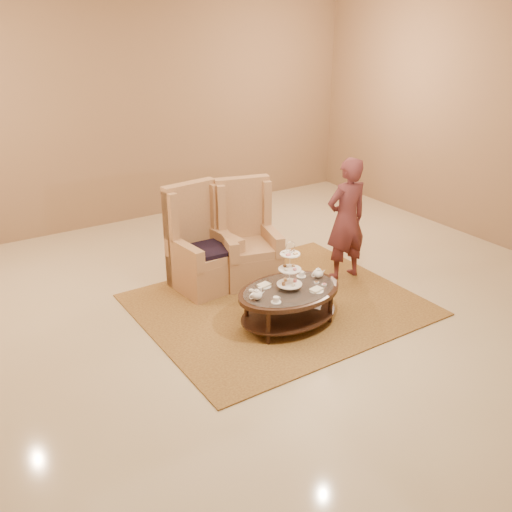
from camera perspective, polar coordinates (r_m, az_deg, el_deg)
ground at (r=6.51m, az=1.91°, el=-6.18°), size 8.00×8.00×0.00m
ceiling at (r=6.51m, az=1.91°, el=-6.18°), size 8.00×8.00×0.02m
wall_back at (r=9.34m, az=-12.36°, el=13.95°), size 8.00×0.04×3.50m
rug at (r=6.77m, az=2.24°, el=-4.88°), size 3.13×2.62×0.02m
tea_table at (r=6.21m, az=3.32°, el=-3.98°), size 1.19×0.82×1.00m
armchair_left at (r=7.08m, az=-5.54°, el=0.24°), size 0.77×0.79×1.30m
armchair_right at (r=7.25m, az=-0.92°, el=0.91°), size 0.86×0.88×1.30m
person at (r=7.23m, az=9.02°, el=3.60°), size 0.60×0.42×1.59m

